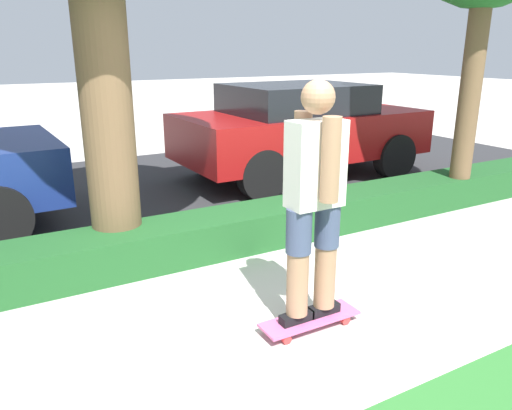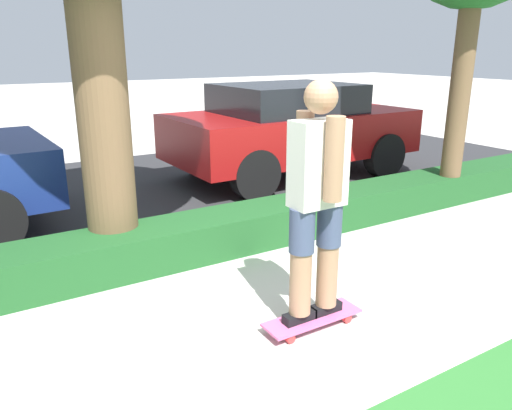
% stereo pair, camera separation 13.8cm
% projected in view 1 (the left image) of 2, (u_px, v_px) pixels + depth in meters
% --- Properties ---
extents(ground_plane, '(60.00, 60.00, 0.00)m').
position_uv_depth(ground_plane, '(289.00, 325.00, 3.79)').
color(ground_plane, '#BCB7AD').
extents(street_asphalt, '(15.55, 5.00, 0.01)m').
position_uv_depth(street_asphalt, '(132.00, 192.00, 7.28)').
color(street_asphalt, '#2D2D30').
rests_on(street_asphalt, ground_plane).
extents(hedge_row, '(15.55, 0.60, 0.39)m').
position_uv_depth(hedge_row, '(204.00, 236.00, 5.06)').
color(hedge_row, '#1E5123').
rests_on(hedge_row, ground_plane).
extents(skateboard, '(0.78, 0.24, 0.09)m').
position_uv_depth(skateboard, '(310.00, 319.00, 3.74)').
color(skateboard, '#DB5B93').
rests_on(skateboard, ground_plane).
extents(skater_person, '(0.51, 0.45, 1.74)m').
position_uv_depth(skater_person, '(314.00, 199.00, 3.46)').
color(skater_person, black).
rests_on(skater_person, skateboard).
extents(parked_car_middle, '(3.99, 1.95, 1.48)m').
position_uv_depth(parked_car_middle, '(300.00, 128.00, 7.98)').
color(parked_car_middle, maroon).
rests_on(parked_car_middle, ground_plane).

